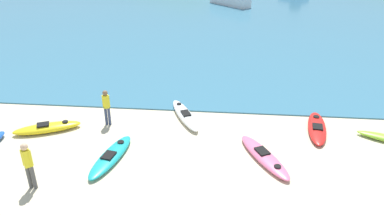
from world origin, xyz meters
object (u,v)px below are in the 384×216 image
object	(u,v)px
person_near_waterline	(106,105)
kayak_on_sand_5	(317,128)
kayak_on_sand_2	(264,156)
kayak_on_sand_1	(111,156)
kayak_on_sand_0	(185,115)
person_near_foreground	(28,163)
kayak_on_sand_4	(47,128)

from	to	relation	value
person_near_waterline	kayak_on_sand_5	bearing A→B (deg)	1.98
kayak_on_sand_2	person_near_waterline	size ratio (longest dim) A/B	1.94
kayak_on_sand_1	kayak_on_sand_0	bearing A→B (deg)	55.75
person_near_foreground	kayak_on_sand_2	bearing A→B (deg)	17.11
kayak_on_sand_0	kayak_on_sand_4	bearing A→B (deg)	-162.97
person_near_foreground	kayak_on_sand_0	bearing A→B (deg)	50.11
kayak_on_sand_1	person_near_foreground	bearing A→B (deg)	-138.40
kayak_on_sand_4	kayak_on_sand_5	xyz separation A→B (m)	(11.31, 1.12, -0.04)
kayak_on_sand_0	kayak_on_sand_4	world-z (taller)	kayak_on_sand_4
kayak_on_sand_5	person_near_waterline	xyz separation A→B (m)	(-8.93, -0.31, 0.80)
kayak_on_sand_4	kayak_on_sand_0	bearing A→B (deg)	17.03
kayak_on_sand_1	kayak_on_sand_5	xyz separation A→B (m)	(8.06, 2.89, -0.00)
person_near_foreground	person_near_waterline	world-z (taller)	person_near_foreground
kayak_on_sand_0	person_near_foreground	xyz separation A→B (m)	(-4.47, -5.35, 0.84)
kayak_on_sand_2	kayak_on_sand_1	bearing A→B (deg)	-174.68
kayak_on_sand_4	person_near_waterline	distance (m)	2.63
person_near_foreground	person_near_waterline	xyz separation A→B (m)	(1.23, 4.44, -0.06)
kayak_on_sand_5	person_near_foreground	bearing A→B (deg)	-154.93
person_near_foreground	kayak_on_sand_1	bearing A→B (deg)	41.60
person_near_foreground	person_near_waterline	bearing A→B (deg)	74.57
kayak_on_sand_1	person_near_foreground	size ratio (longest dim) A/B	1.80
kayak_on_sand_1	kayak_on_sand_5	size ratio (longest dim) A/B	1.05
kayak_on_sand_4	person_near_foreground	size ratio (longest dim) A/B	1.61
kayak_on_sand_1	person_near_waterline	xyz separation A→B (m)	(-0.87, 2.58, 0.80)
kayak_on_sand_4	person_near_foreground	distance (m)	3.89
kayak_on_sand_5	person_near_waterline	bearing A→B (deg)	-178.02
person_near_foreground	person_near_waterline	size ratio (longest dim) A/B	1.07
kayak_on_sand_4	kayak_on_sand_2	bearing A→B (deg)	-7.90
kayak_on_sand_0	person_near_foreground	distance (m)	7.02
kayak_on_sand_0	kayak_on_sand_5	distance (m)	5.71
kayak_on_sand_5	person_near_foreground	size ratio (longest dim) A/B	1.72
kayak_on_sand_1	person_near_foreground	world-z (taller)	person_near_foreground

